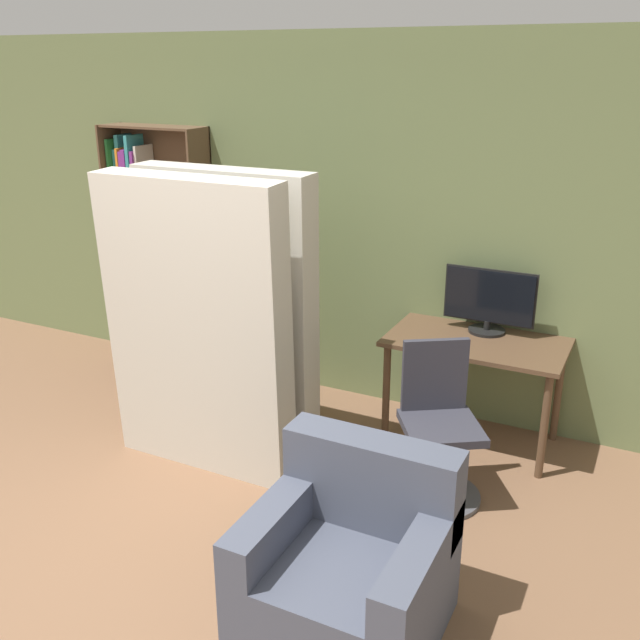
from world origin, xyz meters
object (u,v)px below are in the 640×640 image
object	(u,v)px
mattress_near	(197,330)
office_chair	(438,436)
mattress_far	(229,313)
bookshelf	(152,249)
monitor	(489,300)
armchair	(350,565)

from	to	relation	value
mattress_near	office_chair	bearing A→B (deg)	13.39
mattress_near	mattress_far	distance (m)	0.35
office_chair	mattress_far	distance (m)	1.55
bookshelf	mattress_near	xyz separation A→B (m)	(1.39, -1.30, -0.05)
monitor	office_chair	distance (m)	1.09
bookshelf	armchair	xyz separation A→B (m)	(2.81, -2.16, -0.68)
office_chair	mattress_near	size ratio (longest dim) A/B	0.50
armchair	mattress_near	bearing A→B (deg)	148.81
bookshelf	armchair	world-z (taller)	bookshelf
monitor	mattress_near	xyz separation A→B (m)	(-1.49, -1.27, -0.03)
mattress_far	bookshelf	bearing A→B (deg)	145.68
monitor	office_chair	world-z (taller)	monitor
bookshelf	office_chair	bearing A→B (deg)	-18.47
monitor	armchair	size ratio (longest dim) A/B	0.73
bookshelf	mattress_far	xyz separation A→B (m)	(1.39, -0.95, -0.06)
office_chair	armchair	size ratio (longest dim) A/B	1.12
monitor	office_chair	size ratio (longest dim) A/B	0.65
bookshelf	mattress_far	distance (m)	1.69
mattress_near	armchair	world-z (taller)	mattress_near
monitor	bookshelf	bearing A→B (deg)	179.39
mattress_far	armchair	size ratio (longest dim) A/B	2.21
mattress_near	monitor	bearing A→B (deg)	40.41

